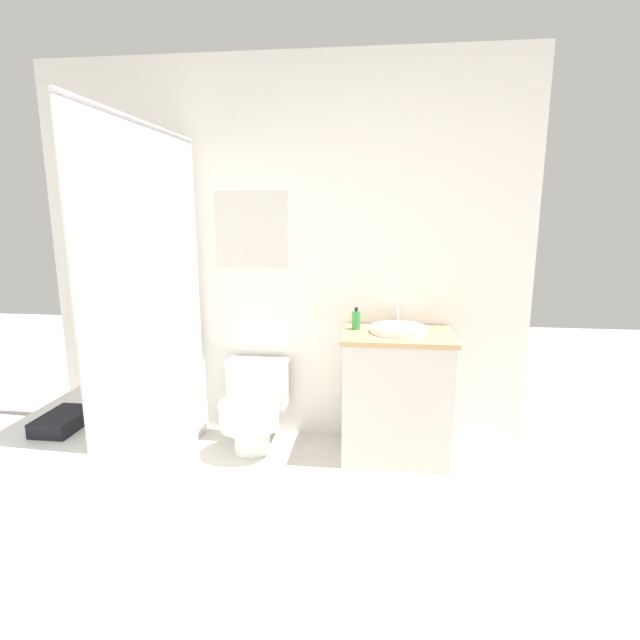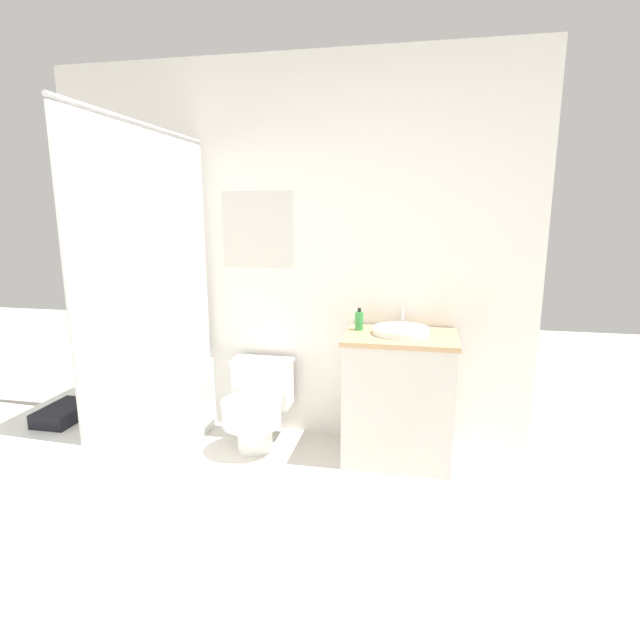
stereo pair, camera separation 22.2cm
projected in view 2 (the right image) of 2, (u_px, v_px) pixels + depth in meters
name	position (u px, v px, depth m)	size (l,w,h in m)	color
wall_back	(288.00, 254.00, 3.34)	(3.23, 0.07, 2.50)	white
shower_area	(123.00, 421.00, 2.95)	(0.57, 1.49, 1.98)	white
toilet	(257.00, 404.00, 3.29)	(0.41, 0.53, 0.56)	white
vanity	(398.00, 397.00, 3.09)	(0.68, 0.49, 0.80)	beige
sink	(401.00, 331.00, 3.03)	(0.34, 0.38, 0.13)	white
soap_bottle	(359.00, 321.00, 3.12)	(0.05, 0.05, 0.14)	green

